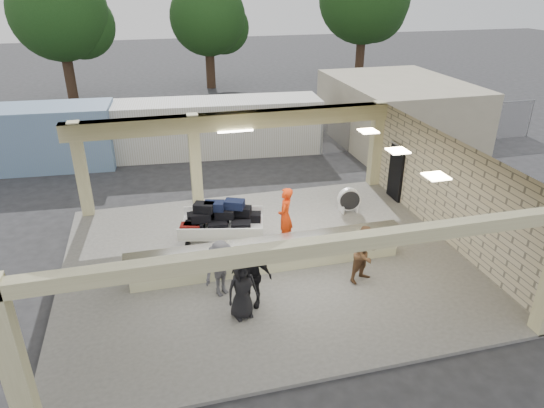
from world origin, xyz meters
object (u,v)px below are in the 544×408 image
object	(u,v)px
passenger_b	(252,275)
baggage_counter	(269,255)
passenger_d	(242,289)
luggage_cart	(220,221)
container_white	(196,128)
car_dark	(280,110)
baggage_handler	(285,216)
passenger_a	(365,254)
passenger_c	(221,268)
drum_fan	(349,199)
car_white_b	(425,108)
car_white_a	(322,115)

from	to	relation	value
passenger_b	baggage_counter	bearing A→B (deg)	87.86
passenger_b	passenger_d	distance (m)	0.55
baggage_counter	passenger_d	xyz separation A→B (m)	(-1.19, -1.95, 0.34)
passenger_b	passenger_d	world-z (taller)	passenger_b
luggage_cart	container_white	xyz separation A→B (m)	(0.32, 9.36, 0.35)
passenger_b	car_dark	size ratio (longest dim) A/B	0.42
baggage_counter	passenger_b	xyz separation A→B (m)	(-0.86, -1.52, 0.42)
passenger_d	car_dark	distance (m)	18.59
baggage_handler	car_dark	distance (m)	14.81
passenger_a	container_white	world-z (taller)	container_white
passenger_b	passenger_c	size ratio (longest dim) A/B	1.11
luggage_cart	passenger_a	bearing A→B (deg)	-27.03
drum_fan	passenger_a	bearing A→B (deg)	-97.62
passenger_a	luggage_cart	bearing A→B (deg)	117.35
passenger_d	passenger_b	bearing A→B (deg)	38.48
car_white_b	baggage_handler	bearing A→B (deg)	157.62
drum_fan	passenger_c	world-z (taller)	passenger_c
luggage_cart	car_white_a	xyz separation A→B (m)	(7.70, 11.87, -0.18)
luggage_cart	baggage_handler	bearing A→B (deg)	0.84
car_white_b	car_dark	size ratio (longest dim) A/B	1.04
baggage_counter	passenger_a	bearing A→B (deg)	-26.37
baggage_counter	passenger_b	distance (m)	1.80
baggage_handler	passenger_d	distance (m)	3.92
luggage_cart	car_white_b	distance (m)	18.97
baggage_counter	car_dark	distance (m)	16.37
drum_fan	passenger_d	distance (m)	7.05
baggage_counter	luggage_cart	distance (m)	2.18
passenger_b	car_dark	xyz separation A→B (m)	(5.49, 17.22, -0.28)
baggage_handler	car_white_b	bearing A→B (deg)	163.79
baggage_counter	car_dark	xyz separation A→B (m)	(4.64, 15.70, 0.14)
luggage_cart	passenger_d	distance (m)	3.77
baggage_handler	car_white_b	distance (m)	17.79
passenger_c	car_white_a	distance (m)	16.68
baggage_handler	passenger_b	bearing A→B (deg)	-2.48
passenger_a	container_white	xyz separation A→B (m)	(-3.29, 12.41, 0.35)
drum_fan	car_dark	distance (m)	12.69
drum_fan	container_white	size ratio (longest dim) A/B	0.08
baggage_counter	luggage_cart	bearing A→B (deg)	122.16
passenger_a	passenger_d	distance (m)	3.73
baggage_handler	baggage_counter	bearing A→B (deg)	-4.00
car_white_a	container_white	distance (m)	7.82
car_white_b	car_dark	world-z (taller)	car_dark
baggage_counter	passenger_c	bearing A→B (deg)	-150.16
luggage_cart	passenger_b	xyz separation A→B (m)	(0.29, -3.34, 0.06)
car_white_a	container_white	world-z (taller)	container_white
passenger_d	drum_fan	bearing A→B (deg)	31.49
baggage_counter	car_white_b	size ratio (longest dim) A/B	1.81
baggage_counter	luggage_cart	xyz separation A→B (m)	(-1.15, 1.82, 0.36)
passenger_b	car_dark	distance (m)	18.08
baggage_handler	car_white_a	size ratio (longest dim) A/B	0.36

